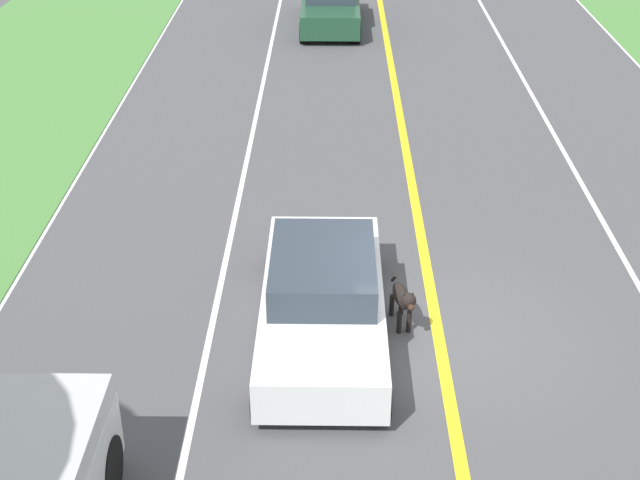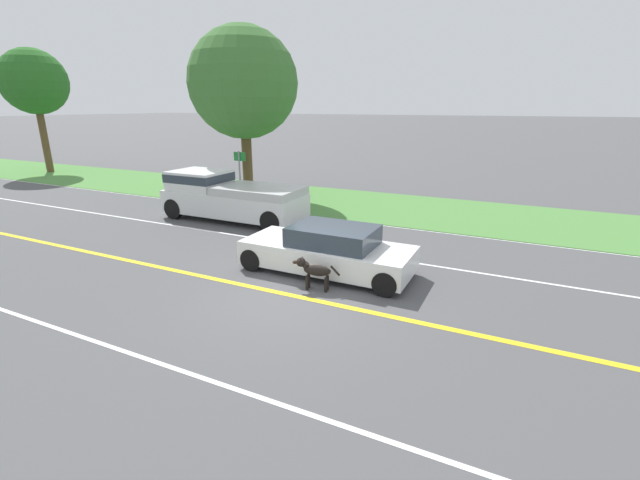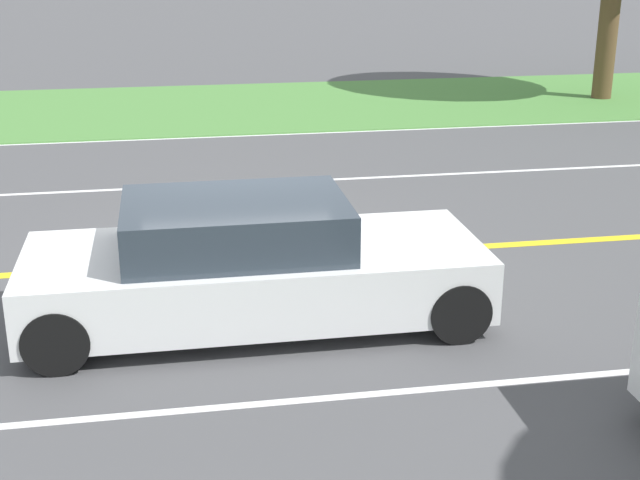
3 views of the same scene
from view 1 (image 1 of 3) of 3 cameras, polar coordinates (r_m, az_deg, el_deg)
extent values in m
plane|color=#4C4C4F|center=(13.80, 7.59, -6.14)|extent=(400.00, 400.00, 0.00)
cube|color=yellow|center=(13.80, 7.59, -6.12)|extent=(0.18, 160.00, 0.01)
cube|color=white|center=(13.83, -7.05, -6.01)|extent=(0.10, 160.00, 0.01)
cube|color=white|center=(13.47, 0.18, -4.30)|extent=(1.81, 4.62, 0.64)
cube|color=#2D3842|center=(13.32, 0.19, -1.81)|extent=(1.55, 2.22, 0.50)
cylinder|color=black|center=(12.08, -3.87, -9.97)|extent=(0.22, 0.62, 0.62)
cylinder|color=black|center=(15.22, -2.81, -0.86)|extent=(0.22, 0.62, 0.62)
cylinder|color=black|center=(12.06, 4.01, -10.04)|extent=(0.22, 0.62, 0.62)
cylinder|color=black|center=(15.20, 3.34, -0.90)|extent=(0.22, 0.62, 0.62)
ellipsoid|color=black|center=(13.75, 5.22, -3.56)|extent=(0.34, 0.72, 0.28)
cylinder|color=black|center=(13.72, 5.09, -5.27)|extent=(0.08, 0.08, 0.37)
cylinder|color=black|center=(14.10, 4.61, -4.18)|extent=(0.08, 0.08, 0.37)
cylinder|color=black|center=(13.75, 5.71, -5.20)|extent=(0.08, 0.08, 0.37)
cylinder|color=black|center=(14.14, 5.22, -4.12)|extent=(0.08, 0.08, 0.37)
cylinder|color=black|center=(13.45, 5.54, -3.83)|extent=(0.17, 0.21, 0.18)
sphere|color=black|center=(13.32, 5.68, -3.87)|extent=(0.27, 0.27, 0.23)
ellipsoid|color=#331E14|center=(13.20, 5.85, -4.31)|extent=(0.12, 0.13, 0.09)
cone|color=black|center=(13.26, 5.42, -3.55)|extent=(0.09, 0.09, 0.11)
cone|color=black|center=(13.30, 5.96, -3.50)|extent=(0.09, 0.09, 0.11)
cylinder|color=black|center=(14.10, 4.78, -2.44)|extent=(0.10, 0.26, 0.26)
cylinder|color=black|center=(11.18, -13.52, -14.10)|extent=(0.22, 0.81, 0.81)
cube|color=#1E472D|center=(29.21, 0.68, 14.52)|extent=(1.79, 4.52, 0.70)
cylinder|color=black|center=(27.49, -1.07, 13.12)|extent=(0.22, 0.62, 0.62)
cylinder|color=black|center=(31.07, -0.86, 15.02)|extent=(0.22, 0.62, 0.62)
cylinder|color=black|center=(27.48, 2.39, 13.10)|extent=(0.22, 0.62, 0.62)
cylinder|color=black|center=(31.07, 2.23, 15.00)|extent=(0.22, 0.62, 0.62)
camera|label=2|loc=(18.97, 32.99, 13.90)|focal=24.00mm
camera|label=3|loc=(15.33, -33.67, 8.93)|focal=50.00mm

